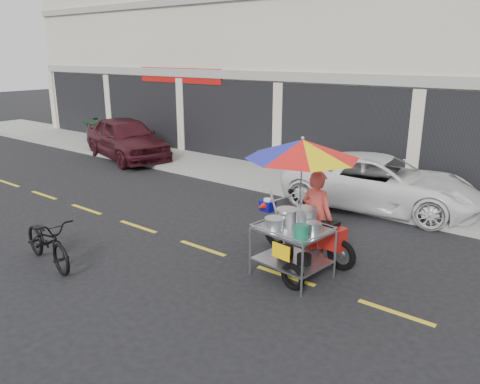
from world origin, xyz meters
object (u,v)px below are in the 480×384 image
Objects in this scene: maroon_sedan at (126,138)px; food_vendor_rig at (305,187)px; white_pickup at (381,183)px; near_bicycle at (48,241)px.

maroon_sedan is 1.81× the size of food_vendor_rig.
food_vendor_rig is (0.29, -4.29, 0.91)m from white_pickup.
maroon_sedan is at bearing 50.59° from near_bicycle.
near_bicycle is (6.16, -6.82, -0.30)m from maroon_sedan.
food_vendor_rig is (3.85, 2.74, 1.10)m from near_bicycle.
white_pickup is (9.72, 0.21, -0.10)m from maroon_sedan.
white_pickup is 4.39m from food_vendor_rig.
maroon_sedan reaches higher than near_bicycle.
maroon_sedan reaches higher than white_pickup.
food_vendor_rig reaches higher than maroon_sedan.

